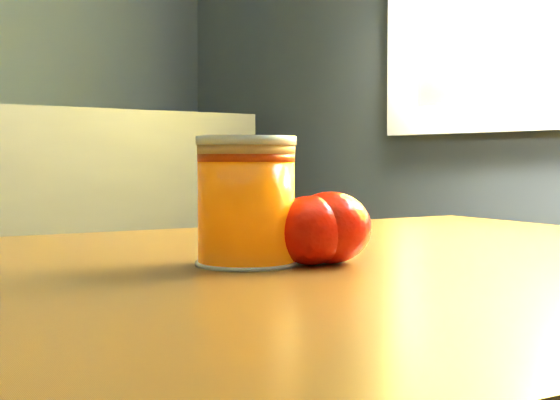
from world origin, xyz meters
TOP-DOWN VIEW (x-y plane):
  - table at (0.81, -0.02)m, footprint 1.00×0.75m
  - juice_glass at (0.79, -0.01)m, footprint 0.08×0.08m
  - orange_front at (0.85, -0.04)m, footprint 0.08×0.08m
  - orange_back at (0.83, -0.03)m, footprint 0.08×0.08m

SIDE VIEW (x-z plane):
  - table at x=0.81m, z-range 0.26..0.97m
  - orange_back at x=0.83m, z-range 0.71..0.76m
  - orange_front at x=0.85m, z-range 0.71..0.76m
  - juice_glass at x=0.79m, z-range 0.71..0.80m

